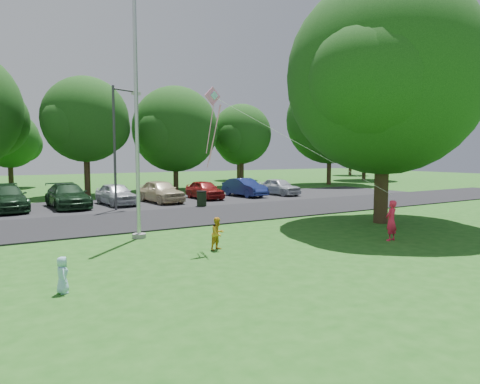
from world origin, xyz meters
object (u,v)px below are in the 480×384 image
flagpole (137,123)px  street_lamp (118,136)px  child_yellow (218,233)px  kite (218,112)px  big_tree (384,81)px  trash_can (202,199)px  child_blue (62,275)px  woman (391,221)px

flagpole → street_lamp: size_ratio=1.49×
street_lamp → child_yellow: 11.83m
flagpole → kite: bearing=-57.6°
big_tree → kite: (-8.49, -0.53, -1.80)m
street_lamp → kite: size_ratio=1.08×
trash_can → big_tree: 11.79m
big_tree → child_blue: size_ratio=12.99×
flagpole → child_blue: bearing=-123.2°
street_lamp → kite: (0.21, -10.92, 0.40)m
woman → child_blue: size_ratio=1.75×
woman → child_blue: (-10.94, -0.12, -0.31)m
big_tree → child_yellow: size_ratio=10.14×
child_yellow → child_blue: child_yellow is taller
child_yellow → kite: bearing=41.3°
kite → street_lamp: bearing=85.9°
flagpole → woman: flagpole is taller
big_tree → woman: (-2.77, -2.83, -5.50)m
child_yellow → woman: bearing=-35.3°
woman → child_yellow: woman is taller
flagpole → trash_can: size_ratio=10.61×
child_blue → kite: kite is taller
street_lamp → child_blue: 14.70m
street_lamp → big_tree: size_ratio=0.63×
big_tree → kite: big_tree is taller
street_lamp → child_blue: (-5.01, -13.34, -3.62)m
big_tree → woman: big_tree is taller
street_lamp → kite: street_lamp is taller
trash_can → woman: size_ratio=0.65×
street_lamp → child_blue: bearing=-133.5°
child_yellow → flagpole: bearing=98.5°
trash_can → child_yellow: bearing=-113.6°
big_tree → trash_can: bearing=114.3°
flagpole → child_yellow: flagpole is taller
big_tree → child_yellow: (-8.72, -0.91, -5.70)m
big_tree → woman: size_ratio=7.41×
flagpole → child_blue: 7.30m
street_lamp → big_tree: big_tree is taller
woman → kite: kite is taller
trash_can → child_blue: bearing=-127.5°
kite → child_yellow: bearing=-126.4°
trash_can → kite: 11.50m
flagpole → street_lamp: flagpole is taller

